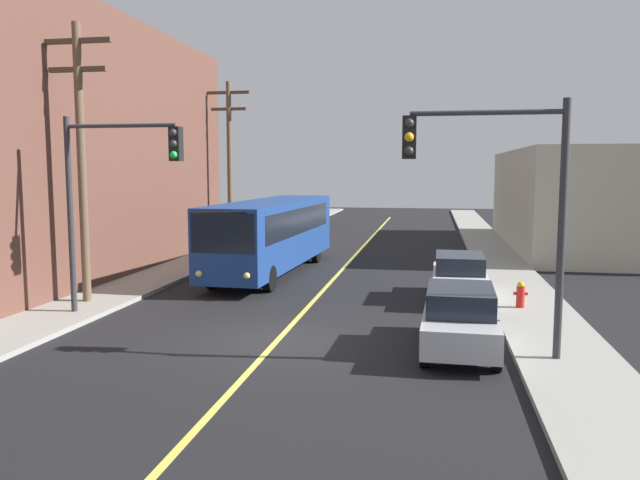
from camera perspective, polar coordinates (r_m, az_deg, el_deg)
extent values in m
plane|color=black|center=(17.04, -3.91, -9.11)|extent=(120.00, 120.00, 0.00)
cube|color=gray|center=(28.62, -13.18, -2.78)|extent=(2.50, 90.00, 0.15)
cube|color=gray|center=(26.50, 17.04, -3.62)|extent=(2.50, 90.00, 0.15)
cube|color=#D8CC4C|center=(31.51, 2.73, -1.92)|extent=(0.16, 60.00, 0.01)
cube|color=brown|center=(30.71, -24.86, 7.49)|extent=(10.00, 21.44, 10.91)
cube|color=black|center=(28.31, -16.24, 0.15)|extent=(0.06, 15.01, 1.30)
cube|color=black|center=(28.16, -16.44, 6.63)|extent=(0.06, 15.01, 1.30)
cube|color=black|center=(28.37, -16.65, 13.11)|extent=(0.06, 15.01, 1.30)
cube|color=beige|center=(40.33, 25.26, 3.33)|extent=(12.00, 19.13, 5.67)
cube|color=black|center=(39.28, 16.75, 1.80)|extent=(0.06, 13.39, 1.30)
cube|color=navy|center=(27.77, -4.27, 0.73)|extent=(3.10, 12.10, 2.75)
cube|color=black|center=(22.10, -8.83, 0.60)|extent=(2.35, 0.19, 1.40)
cube|color=black|center=(33.46, -1.28, 2.78)|extent=(2.30, 0.18, 1.10)
cube|color=black|center=(28.11, -6.73, 1.85)|extent=(0.53, 10.19, 1.10)
cube|color=black|center=(27.38, -1.77, 1.77)|extent=(0.53, 10.19, 1.10)
cube|color=orange|center=(22.06, -8.84, 2.15)|extent=(1.79, 0.14, 0.30)
sphere|color=#F9D872|center=(22.59, -10.91, -3.03)|extent=(0.24, 0.24, 0.24)
sphere|color=#F9D872|center=(21.94, -6.63, -3.23)|extent=(0.24, 0.24, 0.24)
cylinder|color=black|center=(24.40, -9.68, -3.26)|extent=(0.35, 1.01, 1.00)
cylinder|color=black|center=(23.64, -4.62, -3.50)|extent=(0.35, 1.01, 1.00)
cylinder|color=black|center=(31.57, -4.34, -1.01)|extent=(0.35, 1.01, 1.00)
cylinder|color=black|center=(30.99, -0.36, -1.13)|extent=(0.35, 1.01, 1.00)
cube|color=#B7B7BC|center=(16.33, 12.55, -7.50)|extent=(1.93, 4.45, 0.70)
cube|color=black|center=(16.19, 12.60, -5.27)|extent=(1.69, 2.51, 0.60)
cylinder|color=black|center=(14.98, 9.47, -10.09)|extent=(0.24, 0.65, 0.64)
cylinder|color=black|center=(15.01, 15.69, -10.21)|extent=(0.24, 0.65, 0.64)
cylinder|color=black|center=(17.88, 9.88, -7.39)|extent=(0.24, 0.65, 0.64)
cylinder|color=black|center=(17.90, 15.05, -7.49)|extent=(0.24, 0.65, 0.64)
cube|color=silver|center=(22.55, 12.49, -3.67)|extent=(1.84, 4.42, 0.70)
cube|color=black|center=(22.45, 12.53, -2.04)|extent=(1.64, 2.48, 0.60)
cylinder|color=black|center=(21.13, 10.41, -5.27)|extent=(0.23, 0.64, 0.64)
cylinder|color=black|center=(21.19, 14.76, -5.34)|extent=(0.23, 0.64, 0.64)
cylinder|color=black|center=(24.08, 10.46, -3.84)|extent=(0.23, 0.64, 0.64)
cylinder|color=black|center=(24.13, 14.27, -3.91)|extent=(0.23, 0.64, 0.64)
cylinder|color=brown|center=(22.30, -20.77, 6.40)|extent=(0.28, 0.28, 9.13)
cube|color=#4C3D2D|center=(22.68, -21.18, 16.46)|extent=(2.40, 0.16, 0.16)
cube|color=#4C3D2D|center=(22.53, -21.09, 14.21)|extent=(2.00, 0.16, 0.16)
cylinder|color=brown|center=(35.92, -8.19, 6.68)|extent=(0.28, 0.28, 9.26)
cube|color=#4C3D2D|center=(36.17, -8.29, 13.07)|extent=(2.40, 0.16, 0.16)
cube|color=#4C3D2D|center=(36.08, -8.27, 11.66)|extent=(2.00, 0.16, 0.16)
cylinder|color=#2D2D33|center=(20.83, -21.67, 2.08)|extent=(0.18, 0.18, 6.00)
cylinder|color=#2D2D33|center=(19.95, -17.65, 9.83)|extent=(3.50, 0.12, 0.12)
cube|color=black|center=(19.18, -12.91, 8.47)|extent=(0.32, 0.36, 1.00)
sphere|color=#2D2D2D|center=(19.02, -13.16, 9.45)|extent=(0.22, 0.22, 0.22)
sphere|color=#2D2D2D|center=(19.00, -13.14, 8.49)|extent=(0.22, 0.22, 0.22)
sphere|color=green|center=(18.99, -13.11, 7.52)|extent=(0.22, 0.22, 0.22)
cylinder|color=#2D2D33|center=(15.47, 21.04, 0.78)|extent=(0.18, 0.18, 6.00)
cylinder|color=#2D2D33|center=(15.22, 14.85, 11.09)|extent=(3.50, 0.12, 0.12)
cube|color=black|center=(15.15, 8.10, 9.17)|extent=(0.32, 0.36, 1.00)
sphere|color=#2D2D2D|center=(14.98, 8.09, 10.43)|extent=(0.22, 0.22, 0.22)
sphere|color=#F2A519|center=(14.96, 8.07, 9.21)|extent=(0.22, 0.22, 0.22)
sphere|color=#2D2D2D|center=(14.95, 8.05, 7.99)|extent=(0.22, 0.22, 0.22)
cylinder|color=red|center=(21.24, 17.69, -4.91)|extent=(0.26, 0.26, 0.70)
sphere|color=gold|center=(21.17, 17.72, -3.93)|extent=(0.24, 0.24, 0.24)
cylinder|color=red|center=(21.20, 17.27, -4.64)|extent=(0.12, 0.10, 0.10)
cylinder|color=red|center=(21.24, 18.13, -4.65)|extent=(0.12, 0.10, 0.10)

